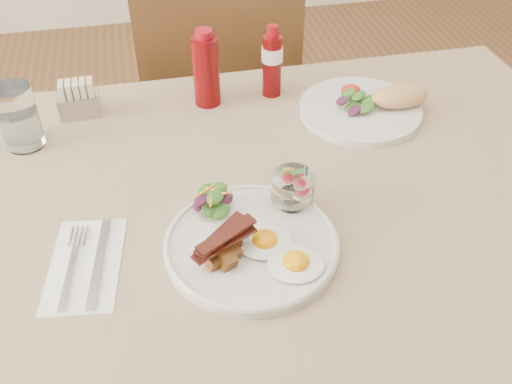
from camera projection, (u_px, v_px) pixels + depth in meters
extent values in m
cylinder|color=#523519|center=(12.00, 249.00, 1.46)|extent=(0.06, 0.06, 0.71)
cylinder|color=#523519|center=(438.00, 187.00, 1.65)|extent=(0.06, 0.06, 0.71)
cube|color=#523519|center=(271.00, 199.00, 1.04)|extent=(1.30, 0.85, 0.04)
cube|color=tan|center=(271.00, 191.00, 1.03)|extent=(1.33, 0.88, 0.00)
cylinder|color=#523519|center=(169.00, 211.00, 1.76)|extent=(0.04, 0.04, 0.45)
cylinder|color=#523519|center=(282.00, 195.00, 1.82)|extent=(0.04, 0.04, 0.45)
cylinder|color=#523519|center=(159.00, 144.00, 2.03)|extent=(0.04, 0.04, 0.45)
cylinder|color=#523519|center=(258.00, 132.00, 2.09)|extent=(0.04, 0.04, 0.45)
cube|color=#523519|center=(214.00, 107.00, 1.77)|extent=(0.42, 0.42, 0.03)
cube|color=#523519|center=(222.00, 70.00, 1.47)|extent=(0.42, 0.03, 0.46)
cylinder|color=silver|center=(252.00, 245.00, 0.91)|extent=(0.28, 0.28, 0.02)
ellipsoid|color=white|center=(296.00, 264.00, 0.86)|extent=(0.11, 0.11, 0.01)
ellipsoid|color=#FF9105|center=(296.00, 261.00, 0.86)|extent=(0.04, 0.04, 0.02)
ellipsoid|color=white|center=(265.00, 242.00, 0.90)|extent=(0.11, 0.11, 0.01)
ellipsoid|color=#FF9105|center=(265.00, 239.00, 0.89)|extent=(0.04, 0.04, 0.02)
cube|color=brown|center=(217.00, 250.00, 0.88)|extent=(0.02, 0.02, 0.02)
cube|color=brown|center=(232.00, 253.00, 0.87)|extent=(0.03, 0.03, 0.02)
cube|color=brown|center=(214.00, 262.00, 0.86)|extent=(0.02, 0.02, 0.02)
cube|color=brown|center=(233.00, 243.00, 0.89)|extent=(0.02, 0.02, 0.02)
cube|color=brown|center=(228.00, 261.00, 0.86)|extent=(0.03, 0.03, 0.02)
cube|color=brown|center=(208.00, 251.00, 0.88)|extent=(0.02, 0.02, 0.02)
cube|color=brown|center=(226.00, 243.00, 0.87)|extent=(0.02, 0.02, 0.02)
cube|color=brown|center=(220.00, 248.00, 0.86)|extent=(0.02, 0.02, 0.02)
cube|color=brown|center=(230.00, 238.00, 0.87)|extent=(0.02, 0.02, 0.02)
cube|color=#4C160C|center=(221.00, 242.00, 0.86)|extent=(0.10, 0.07, 0.01)
cube|color=#4C160C|center=(226.00, 242.00, 0.85)|extent=(0.10, 0.06, 0.01)
cube|color=#4C160C|center=(221.00, 235.00, 0.86)|extent=(0.09, 0.08, 0.01)
cube|color=#4C160C|center=(226.00, 234.00, 0.85)|extent=(0.10, 0.07, 0.01)
ellipsoid|color=#234B14|center=(213.00, 208.00, 0.96)|extent=(0.05, 0.04, 0.01)
ellipsoid|color=#234B14|center=(221.00, 199.00, 0.97)|extent=(0.04, 0.03, 0.01)
ellipsoid|color=#391229|center=(201.00, 204.00, 0.96)|extent=(0.04, 0.03, 0.01)
ellipsoid|color=#234B14|center=(221.00, 210.00, 0.94)|extent=(0.04, 0.04, 0.01)
ellipsoid|color=#234B14|center=(210.00, 209.00, 0.94)|extent=(0.04, 0.03, 0.01)
ellipsoid|color=#391229|center=(225.00, 199.00, 0.95)|extent=(0.04, 0.03, 0.01)
ellipsoid|color=#234B14|center=(206.00, 192.00, 0.96)|extent=(0.04, 0.03, 0.01)
ellipsoid|color=#234B14|center=(216.00, 189.00, 0.96)|extent=(0.04, 0.03, 0.01)
ellipsoid|color=#391229|center=(201.00, 200.00, 0.93)|extent=(0.03, 0.03, 0.01)
ellipsoid|color=#234B14|center=(215.00, 197.00, 0.93)|extent=(0.04, 0.03, 0.01)
ellipsoid|color=#234B14|center=(220.00, 190.00, 0.94)|extent=(0.04, 0.03, 0.01)
cylinder|color=orange|center=(215.00, 191.00, 0.94)|extent=(0.03, 0.03, 0.01)
cylinder|color=orange|center=(205.00, 191.00, 0.94)|extent=(0.04, 0.02, 0.01)
cylinder|color=orange|center=(221.00, 193.00, 0.94)|extent=(0.04, 0.01, 0.01)
cylinder|color=orange|center=(212.00, 198.00, 0.93)|extent=(0.02, 0.04, 0.01)
cylinder|color=white|center=(292.00, 203.00, 0.97)|extent=(0.04, 0.04, 0.01)
cylinder|color=white|center=(292.00, 199.00, 0.96)|extent=(0.02, 0.02, 0.01)
cylinder|color=white|center=(293.00, 186.00, 0.94)|extent=(0.08, 0.08, 0.04)
cylinder|color=#FFEAB4|center=(287.00, 187.00, 0.95)|extent=(0.02, 0.02, 0.01)
cylinder|color=#FFEAB4|center=(299.00, 192.00, 0.94)|extent=(0.02, 0.02, 0.01)
cylinder|color=#FFEAB4|center=(295.00, 182.00, 0.95)|extent=(0.02, 0.02, 0.01)
cylinder|color=#94C33B|center=(289.00, 176.00, 0.94)|extent=(0.03, 0.03, 0.01)
cone|color=red|center=(299.00, 183.00, 0.92)|extent=(0.02, 0.02, 0.02)
cone|color=red|center=(286.00, 178.00, 0.93)|extent=(0.02, 0.02, 0.02)
cone|color=red|center=(297.00, 172.00, 0.94)|extent=(0.02, 0.02, 0.02)
ellipsoid|color=#31792B|center=(296.00, 172.00, 0.92)|extent=(0.02, 0.01, 0.00)
ellipsoid|color=#31792B|center=(300.00, 171.00, 0.92)|extent=(0.02, 0.01, 0.00)
cylinder|color=silver|center=(360.00, 110.00, 1.21)|extent=(0.26, 0.26, 0.02)
ellipsoid|color=#234B14|center=(353.00, 107.00, 1.20)|extent=(0.05, 0.04, 0.01)
ellipsoid|color=#234B14|center=(356.00, 98.00, 1.22)|extent=(0.04, 0.03, 0.01)
ellipsoid|color=#391229|center=(355.00, 110.00, 1.18)|extent=(0.04, 0.03, 0.01)
ellipsoid|color=#234B14|center=(367.00, 107.00, 1.18)|extent=(0.04, 0.04, 0.01)
ellipsoid|color=#234B14|center=(369.00, 100.00, 1.20)|extent=(0.04, 0.03, 0.01)
ellipsoid|color=#391229|center=(342.00, 101.00, 1.19)|extent=(0.03, 0.03, 0.01)
ellipsoid|color=#234B14|center=(359.00, 96.00, 1.20)|extent=(0.04, 0.03, 0.01)
ellipsoid|color=#234B14|center=(348.00, 93.00, 1.20)|extent=(0.04, 0.03, 0.01)
ellipsoid|color=red|center=(350.00, 92.00, 1.23)|extent=(0.04, 0.03, 0.03)
ellipsoid|color=tan|center=(400.00, 95.00, 1.20)|extent=(0.14, 0.10, 0.05)
cylinder|color=#580507|center=(206.00, 71.00, 1.20)|extent=(0.07, 0.07, 0.15)
cylinder|color=maroon|center=(204.00, 34.00, 1.15)|extent=(0.05, 0.05, 0.02)
cylinder|color=#580507|center=(272.00, 66.00, 1.23)|extent=(0.05, 0.05, 0.14)
cylinder|color=silver|center=(272.00, 54.00, 1.21)|extent=(0.06, 0.06, 0.03)
cylinder|color=maroon|center=(273.00, 31.00, 1.18)|extent=(0.03, 0.03, 0.03)
cube|color=#A9AAAE|center=(80.00, 105.00, 1.20)|extent=(0.09, 0.05, 0.05)
cube|color=beige|center=(63.00, 95.00, 1.17)|extent=(0.01, 0.04, 0.05)
cube|color=beige|center=(70.00, 94.00, 1.18)|extent=(0.01, 0.04, 0.05)
cube|color=beige|center=(77.00, 93.00, 1.18)|extent=(0.01, 0.04, 0.05)
cube|color=beige|center=(84.00, 92.00, 1.18)|extent=(0.01, 0.04, 0.05)
cube|color=beige|center=(91.00, 91.00, 1.18)|extent=(0.01, 0.04, 0.05)
cylinder|color=white|center=(19.00, 117.00, 1.09)|extent=(0.07, 0.07, 0.13)
cylinder|color=silver|center=(22.00, 129.00, 1.11)|extent=(0.06, 0.06, 0.07)
cube|color=white|center=(85.00, 264.00, 0.89)|extent=(0.14, 0.21, 0.00)
cube|color=#A9AAAE|center=(99.00, 262.00, 0.89)|extent=(0.04, 0.19, 0.00)
cube|color=#A9AAAE|center=(69.00, 278.00, 0.86)|extent=(0.03, 0.13, 0.00)
cube|color=#A9AAAE|center=(71.00, 237.00, 0.93)|extent=(0.01, 0.04, 0.00)
cube|color=#A9AAAE|center=(76.00, 236.00, 0.93)|extent=(0.01, 0.04, 0.00)
cube|color=#A9AAAE|center=(81.00, 236.00, 0.93)|extent=(0.01, 0.04, 0.00)
cube|color=#A9AAAE|center=(86.00, 236.00, 0.93)|extent=(0.01, 0.04, 0.00)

